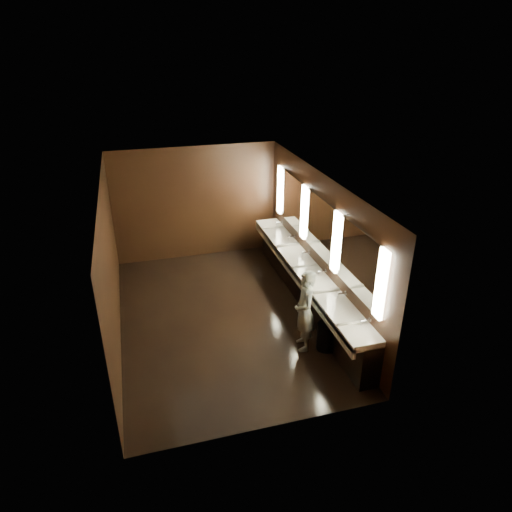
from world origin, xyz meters
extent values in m
plane|color=black|center=(0.00, 0.00, 0.00)|extent=(6.00, 6.00, 0.00)
cube|color=#2D2D2B|center=(0.00, 0.00, 2.80)|extent=(4.00, 6.00, 0.02)
cube|color=black|center=(0.00, 3.00, 1.40)|extent=(4.00, 0.02, 2.80)
cube|color=black|center=(0.00, -3.00, 1.40)|extent=(4.00, 0.02, 2.80)
cube|color=black|center=(-2.00, 0.00, 1.40)|extent=(0.02, 6.00, 2.80)
cube|color=black|center=(2.00, 0.00, 1.40)|extent=(0.02, 6.00, 2.80)
cube|color=black|center=(1.82, 0.00, 0.40)|extent=(0.36, 5.40, 0.81)
cube|color=silver|center=(1.73, 0.00, 0.85)|extent=(0.55, 5.40, 0.12)
cube|color=silver|center=(1.48, 0.00, 0.77)|extent=(0.06, 5.40, 0.18)
cylinder|color=silver|center=(1.91, -2.20, 0.99)|extent=(0.18, 0.04, 0.04)
cylinder|color=silver|center=(1.91, -1.32, 0.99)|extent=(0.18, 0.04, 0.04)
cylinder|color=silver|center=(1.91, -0.44, 0.99)|extent=(0.18, 0.04, 0.04)
cylinder|color=silver|center=(1.91, 0.44, 0.99)|extent=(0.18, 0.04, 0.04)
cylinder|color=silver|center=(1.91, 1.32, 0.99)|extent=(0.18, 0.04, 0.04)
cylinder|color=silver|center=(1.91, 2.20, 0.99)|extent=(0.18, 0.04, 0.04)
cube|color=#FFF7CB|center=(1.97, -2.40, 1.75)|extent=(0.06, 0.22, 1.15)
cube|color=white|center=(1.99, -1.60, 1.75)|extent=(0.03, 1.32, 1.15)
cube|color=#FFF7CB|center=(1.97, -0.80, 1.75)|extent=(0.06, 0.23, 1.15)
cube|color=white|center=(1.99, 0.00, 1.75)|extent=(0.03, 1.32, 1.15)
cube|color=#FFF7CB|center=(1.97, 0.80, 1.75)|extent=(0.06, 0.23, 1.15)
cube|color=white|center=(1.99, 1.60, 1.75)|extent=(0.03, 1.32, 1.15)
cube|color=#FFF7CB|center=(1.97, 2.40, 1.75)|extent=(0.06, 0.22, 1.15)
imported|color=#85A2C6|center=(1.20, -1.35, 0.76)|extent=(0.45, 0.61, 1.53)
cylinder|color=black|center=(1.58, -1.51, 0.26)|extent=(0.43, 0.43, 0.52)
camera|label=1|loc=(-1.46, -7.63, 5.13)|focal=32.00mm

